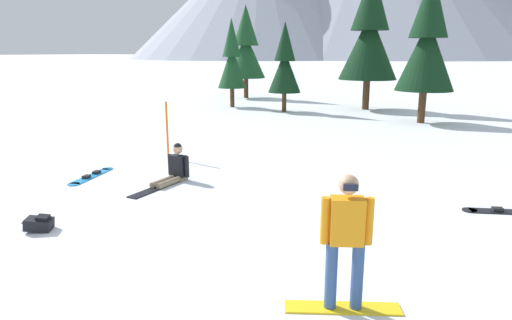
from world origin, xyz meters
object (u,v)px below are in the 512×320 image
object	(u,v)px
loose_snowboard_near_right	(92,176)
pine_tree_twin	(232,59)
snowboarder_midground	(174,169)
backpack_black	(39,223)
pine_tree_short	(427,42)
trail_marker_pole	(167,130)
pine_tree_slender	(285,63)
pine_tree_tall	(246,48)
loose_snowboard_near_left	(509,211)
snowboarder_foreground	(346,240)
pine_tree_broad	(369,34)

from	to	relation	value
loose_snowboard_near_right	pine_tree_twin	size ratio (longest dim) A/B	0.36
snowboarder_midground	backpack_black	bearing A→B (deg)	-95.74
pine_tree_twin	pine_tree_short	bearing A→B (deg)	-8.83
pine_tree_short	pine_tree_twin	bearing A→B (deg)	171.17
loose_snowboard_near_right	trail_marker_pole	world-z (taller)	trail_marker_pole
backpack_black	pine_tree_slender	distance (m)	17.52
snowboarder_midground	pine_tree_twin	world-z (taller)	pine_tree_twin
pine_tree_short	pine_tree_tall	xyz separation A→B (m)	(-12.16, 6.73, -0.18)
snowboarder_midground	trail_marker_pole	world-z (taller)	trail_marker_pole
loose_snowboard_near_left	backpack_black	bearing A→B (deg)	-148.88
snowboarder_midground	backpack_black	distance (m)	3.65
pine_tree_short	pine_tree_tall	size ratio (longest dim) A/B	1.05
pine_tree_tall	loose_snowboard_near_right	bearing A→B (deg)	-74.77
trail_marker_pole	pine_tree_twin	xyz separation A→B (m)	(-4.35, 12.25, 1.86)
trail_marker_pole	pine_tree_slender	size ratio (longest dim) A/B	0.37
loose_snowboard_near_left	loose_snowboard_near_right	bearing A→B (deg)	-170.80
backpack_black	loose_snowboard_near_left	bearing A→B (deg)	31.12
loose_snowboard_near_left	pine_tree_tall	distance (m)	23.91
loose_snowboard_near_right	backpack_black	distance (m)	3.62
pine_tree_twin	trail_marker_pole	bearing A→B (deg)	-70.44
snowboarder_foreground	snowboarder_midground	xyz separation A→B (m)	(-5.23, 3.81, -0.60)
loose_snowboard_near_right	trail_marker_pole	distance (m)	2.73
backpack_black	pine_tree_broad	distance (m)	20.53
backpack_black	pine_tree_tall	bearing A→B (deg)	107.52
pine_tree_broad	snowboarder_foreground	bearing A→B (deg)	-78.86
trail_marker_pole	pine_tree_tall	size ratio (longest dim) A/B	0.28
backpack_black	pine_tree_slender	xyz separation A→B (m)	(-2.13, 17.22, 2.40)
snowboarder_midground	pine_tree_slender	bearing A→B (deg)	100.39
loose_snowboard_near_left	loose_snowboard_near_right	world-z (taller)	same
snowboarder_midground	pine_tree_slender	distance (m)	14.00
pine_tree_short	pine_tree_slender	distance (m)	7.17
loose_snowboard_near_left	pine_tree_tall	bearing A→B (deg)	129.27
backpack_black	trail_marker_pole	bearing A→B (deg)	102.72
loose_snowboard_near_right	snowboarder_foreground	bearing A→B (deg)	-23.91
pine_tree_short	pine_tree_slender	xyz separation A→B (m)	(-7.03, 0.96, -1.02)
pine_tree_short	pine_tree_tall	distance (m)	13.90
backpack_black	trail_marker_pole	xyz separation A→B (m)	(-1.28, 5.65, 0.72)
loose_snowboard_near_right	backpack_black	world-z (taller)	backpack_black
trail_marker_pole	pine_tree_short	xyz separation A→B (m)	(6.18, 10.61, 2.70)
snowboarder_foreground	pine_tree_tall	xyz separation A→B (m)	(-12.85, 23.18, 2.45)
snowboarder_midground	loose_snowboard_near_left	xyz separation A→B (m)	(7.36, 1.04, -0.30)
pine_tree_twin	snowboarder_foreground	bearing A→B (deg)	-58.19
snowboarder_foreground	pine_tree_short	xyz separation A→B (m)	(-0.69, 16.45, 2.63)
pine_tree_slender	loose_snowboard_near_left	bearing A→B (deg)	-51.87
loose_snowboard_near_left	pine_tree_twin	bearing A→B (deg)	135.26
loose_snowboard_near_left	pine_tree_broad	bearing A→B (deg)	111.67
pine_tree_tall	pine_tree_broad	xyz separation A→B (m)	(8.86, -2.91, 0.69)
pine_tree_slender	pine_tree_broad	size ratio (longest dim) A/B	0.62
snowboarder_foreground	pine_tree_slender	size ratio (longest dim) A/B	0.37
loose_snowboard_near_left	snowboarder_midground	bearing A→B (deg)	-171.98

